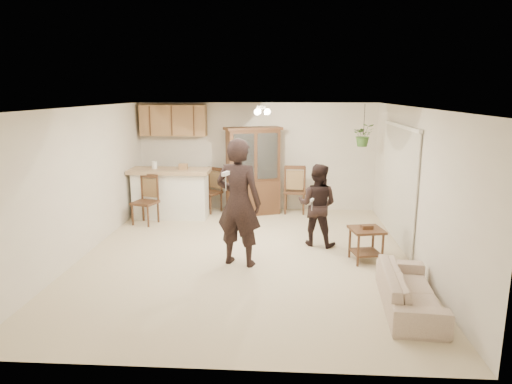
# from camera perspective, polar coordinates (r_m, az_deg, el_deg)

# --- Properties ---
(floor) EXTENTS (6.50, 6.50, 0.00)m
(floor) POSITION_cam_1_polar(r_m,az_deg,el_deg) (7.85, -1.36, -8.02)
(floor) COLOR beige
(floor) RESTS_ON ground
(ceiling) EXTENTS (5.50, 6.50, 0.02)m
(ceiling) POSITION_cam_1_polar(r_m,az_deg,el_deg) (7.36, -1.46, 10.54)
(ceiling) COLOR white
(ceiling) RESTS_ON wall_back
(wall_back) EXTENTS (5.50, 0.02, 2.50)m
(wall_back) POSITION_cam_1_polar(r_m,az_deg,el_deg) (10.70, 0.10, 4.42)
(wall_back) COLOR silver
(wall_back) RESTS_ON ground
(wall_front) EXTENTS (5.50, 0.02, 2.50)m
(wall_front) POSITION_cam_1_polar(r_m,az_deg,el_deg) (4.39, -5.10, -7.51)
(wall_front) COLOR silver
(wall_front) RESTS_ON ground
(wall_left) EXTENTS (0.02, 6.50, 2.50)m
(wall_left) POSITION_cam_1_polar(r_m,az_deg,el_deg) (8.21, -20.90, 1.13)
(wall_left) COLOR silver
(wall_left) RESTS_ON ground
(wall_right) EXTENTS (0.02, 6.50, 2.50)m
(wall_right) POSITION_cam_1_polar(r_m,az_deg,el_deg) (7.77, 19.24, 0.65)
(wall_right) COLOR silver
(wall_right) RESTS_ON ground
(breakfast_bar) EXTENTS (1.60, 0.55, 1.00)m
(breakfast_bar) POSITION_cam_1_polar(r_m,az_deg,el_deg) (10.24, -10.60, -0.42)
(breakfast_bar) COLOR white
(breakfast_bar) RESTS_ON floor
(bar_top) EXTENTS (1.75, 0.70, 0.08)m
(bar_top) POSITION_cam_1_polar(r_m,az_deg,el_deg) (10.14, -10.73, 2.61)
(bar_top) COLOR tan
(bar_top) RESTS_ON breakfast_bar
(upper_cabinets) EXTENTS (1.50, 0.34, 0.70)m
(upper_cabinets) POSITION_cam_1_polar(r_m,az_deg,el_deg) (10.72, -10.27, 8.81)
(upper_cabinets) COLOR olive
(upper_cabinets) RESTS_ON wall_back
(vertical_blinds) EXTENTS (0.06, 2.30, 2.10)m
(vertical_blinds) POSITION_cam_1_polar(r_m,az_deg,el_deg) (8.64, 17.35, 0.91)
(vertical_blinds) COLOR beige
(vertical_blinds) RESTS_ON wall_right
(ceiling_fixture) EXTENTS (0.36, 0.36, 0.20)m
(ceiling_fixture) POSITION_cam_1_polar(r_m,az_deg,el_deg) (8.55, 0.61, 10.14)
(ceiling_fixture) COLOR beige
(ceiling_fixture) RESTS_ON ceiling
(hanging_plant) EXTENTS (0.43, 0.37, 0.48)m
(hanging_plant) POSITION_cam_1_polar(r_m,az_deg,el_deg) (9.91, 13.29, 6.94)
(hanging_plant) COLOR #2D5823
(hanging_plant) RESTS_ON ceiling
(plant_cord) EXTENTS (0.01, 0.01, 0.65)m
(plant_cord) POSITION_cam_1_polar(r_m,az_deg,el_deg) (9.88, 13.38, 8.81)
(plant_cord) COLOR black
(plant_cord) RESTS_ON ceiling
(sofa) EXTENTS (0.88, 1.93, 0.73)m
(sofa) POSITION_cam_1_polar(r_m,az_deg,el_deg) (6.28, 18.73, -10.51)
(sofa) COLOR beige
(sofa) RESTS_ON floor
(adult) EXTENTS (0.75, 0.60, 1.80)m
(adult) POSITION_cam_1_polar(r_m,az_deg,el_deg) (7.25, -2.19, -2.31)
(adult) COLOR black
(adult) RESTS_ON floor
(child) EXTENTS (0.79, 0.70, 1.35)m
(child) POSITION_cam_1_polar(r_m,az_deg,el_deg) (8.30, 7.64, -2.10)
(child) COLOR black
(child) RESTS_ON floor
(china_hutch) EXTENTS (1.34, 0.90, 1.98)m
(china_hutch) POSITION_cam_1_polar(r_m,az_deg,el_deg) (10.28, -0.38, 2.54)
(china_hutch) COLOR #3E2416
(china_hutch) RESTS_ON floor
(side_table) EXTENTS (0.60, 0.60, 0.62)m
(side_table) POSITION_cam_1_polar(r_m,az_deg,el_deg) (7.75, 13.57, -6.38)
(side_table) COLOR #3E2416
(side_table) RESTS_ON floor
(chair_bar) EXTENTS (0.58, 0.58, 1.04)m
(chair_bar) POSITION_cam_1_polar(r_m,az_deg,el_deg) (9.90, -13.67, -2.24)
(chair_bar) COLOR #3E2416
(chair_bar) RESTS_ON floor
(chair_hutch_left) EXTENTS (0.63, 0.63, 1.02)m
(chair_hutch_left) POSITION_cam_1_polar(r_m,az_deg,el_deg) (10.65, -5.79, -0.95)
(chair_hutch_left) COLOR #3E2416
(chair_hutch_left) RESTS_ON floor
(chair_hutch_right) EXTENTS (0.52, 0.52, 1.13)m
(chair_hutch_right) POSITION_cam_1_polar(r_m,az_deg,el_deg) (10.56, 4.85, -0.87)
(chair_hutch_right) COLOR #3E2416
(chair_hutch_right) RESTS_ON floor
(controller_adult) EXTENTS (0.10, 0.19, 0.05)m
(controller_adult) POSITION_cam_1_polar(r_m,az_deg,el_deg) (6.67, -3.82, 2.31)
(controller_adult) COLOR white
(controller_adult) RESTS_ON adult
(controller_child) EXTENTS (0.08, 0.14, 0.04)m
(controller_child) POSITION_cam_1_polar(r_m,az_deg,el_deg) (7.92, 7.02, -0.99)
(controller_child) COLOR white
(controller_child) RESTS_ON child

